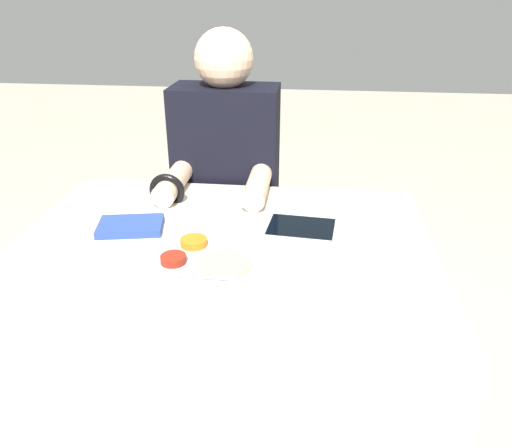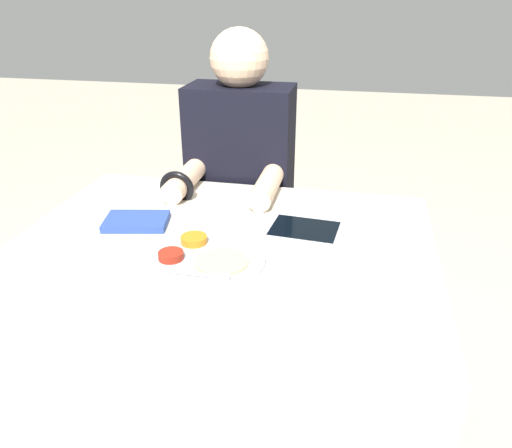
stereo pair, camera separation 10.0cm
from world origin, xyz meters
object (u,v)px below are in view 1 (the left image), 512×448
object	(u,v)px
red_notebook	(131,227)
thali_tray	(204,260)
person_diner	(227,210)
tablet_device	(301,228)

from	to	relation	value
red_notebook	thali_tray	bearing A→B (deg)	-33.57
thali_tray	person_diner	distance (m)	0.66
thali_tray	tablet_device	bearing A→B (deg)	43.44
thali_tray	red_notebook	bearing A→B (deg)	146.43
thali_tray	tablet_device	size ratio (longest dim) A/B	1.48
tablet_device	person_diner	world-z (taller)	person_diner
red_notebook	tablet_device	bearing A→B (deg)	6.81
red_notebook	person_diner	world-z (taller)	person_diner
red_notebook	person_diner	distance (m)	0.53
tablet_device	thali_tray	bearing A→B (deg)	-136.56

